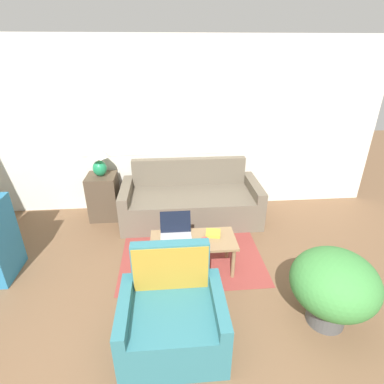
{
  "coord_description": "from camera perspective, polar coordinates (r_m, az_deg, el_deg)",
  "views": [
    {
      "loc": [
        -0.0,
        -1.11,
        2.4
      ],
      "look_at": [
        0.29,
        2.32,
        0.75
      ],
      "focal_mm": 28.0,
      "sensor_mm": 36.0,
      "label": 1
    }
  ],
  "objects": [
    {
      "name": "coffee_table",
      "position": [
        3.51,
        0.25,
        -9.71
      ],
      "size": [
        0.98,
        0.47,
        0.42
      ],
      "color": "#8E704C",
      "rests_on": "ground_plane"
    },
    {
      "name": "cup_navy",
      "position": [
        3.37,
        2.44,
        -9.41
      ],
      "size": [
        0.08,
        0.08,
        0.08
      ],
      "color": "#B23D38",
      "rests_on": "coffee_table"
    },
    {
      "name": "laptop",
      "position": [
        3.49,
        -3.07,
        -7.71
      ],
      "size": [
        0.36,
        0.33,
        0.27
      ],
      "color": "#B7B7BC",
      "rests_on": "coffee_table"
    },
    {
      "name": "potted_plant",
      "position": [
        3.14,
        25.36,
        -15.64
      ],
      "size": [
        0.78,
        0.78,
        0.78
      ],
      "color": "#4C4C4C",
      "rests_on": "ground_plane"
    },
    {
      "name": "table_lamp",
      "position": [
        4.57,
        -17.44,
        6.41
      ],
      "size": [
        0.29,
        0.29,
        0.49
      ],
      "color": "#1E8451",
      "rests_on": "side_table"
    },
    {
      "name": "book_red",
      "position": [
        3.56,
        4.06,
        -7.84
      ],
      "size": [
        0.2,
        0.19,
        0.04
      ],
      "color": "gold",
      "rests_on": "coffee_table"
    },
    {
      "name": "side_table",
      "position": [
        4.8,
        -16.45,
        -0.82
      ],
      "size": [
        0.43,
        0.43,
        0.7
      ],
      "color": "#4C3D2D",
      "rests_on": "ground_plane"
    },
    {
      "name": "couch",
      "position": [
        4.62,
        -0.26,
        -1.91
      ],
      "size": [
        2.06,
        0.89,
        0.86
      ],
      "color": "#665B4C",
      "rests_on": "ground_plane"
    },
    {
      "name": "wall_back",
      "position": [
        4.67,
        -4.82,
        11.97
      ],
      "size": [
        6.68,
        0.06,
        2.6
      ],
      "color": "silver",
      "rests_on": "ground_plane"
    },
    {
      "name": "armchair",
      "position": [
        2.85,
        -3.71,
        -22.85
      ],
      "size": [
        0.89,
        0.71,
        0.89
      ],
      "color": "#2D6B75",
      "rests_on": "ground_plane"
    },
    {
      "name": "rug",
      "position": [
        4.2,
        -0.47,
        -9.24
      ],
      "size": [
        1.77,
        1.96,
        0.01
      ],
      "color": "brown",
      "rests_on": "ground_plane"
    }
  ]
}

